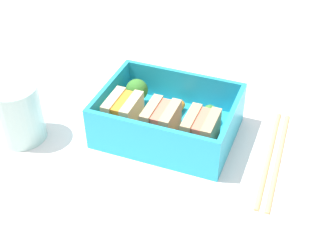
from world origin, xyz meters
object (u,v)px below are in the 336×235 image
at_px(chopstick_pair, 274,158).
at_px(sandwich_center_left, 161,123).
at_px(strawberry_far_left, 210,115).
at_px(drinking_glass, 18,113).
at_px(broccoli_floret, 137,91).
at_px(sandwich_left, 201,133).
at_px(sandwich_center, 123,114).
at_px(carrot_stick_far_left, 176,112).

bearing_deg(chopstick_pair, sandwich_center_left, 9.18).
relative_size(strawberry_far_left, drinking_glass, 0.38).
distance_m(broccoli_floret, drinking_glass, 0.16).
bearing_deg(sandwich_center_left, sandwich_left, 180.00).
distance_m(broccoli_floret, chopstick_pair, 0.20).
xyz_separation_m(sandwich_left, sandwich_center_left, (0.05, 0.00, 0.00)).
distance_m(sandwich_left, chopstick_pair, 0.10).
bearing_deg(sandwich_center_left, chopstick_pair, -170.82).
bearing_deg(broccoli_floret, sandwich_left, 154.23).
bearing_deg(sandwich_center, drinking_glass, 21.21).
distance_m(strawberry_far_left, chopstick_pair, 0.10).
bearing_deg(broccoli_floret, chopstick_pair, 171.62).
distance_m(sandwich_left, drinking_glass, 0.24).
height_order(sandwich_center_left, strawberry_far_left, sandwich_center_left).
xyz_separation_m(strawberry_far_left, carrot_stick_far_left, (0.05, 0.00, -0.01)).
xyz_separation_m(chopstick_pair, drinking_glass, (0.32, 0.07, 0.04)).
bearing_deg(sandwich_center, chopstick_pair, -173.26).
bearing_deg(sandwich_left, sandwich_center, 0.00).
bearing_deg(strawberry_far_left, drinking_glass, 24.11).
xyz_separation_m(sandwich_center, drinking_glass, (0.13, 0.05, 0.00)).
xyz_separation_m(sandwich_left, chopstick_pair, (-0.09, -0.02, -0.03)).
relative_size(sandwich_left, broccoli_floret, 1.17).
bearing_deg(sandwich_center_left, drinking_glass, 15.36).
bearing_deg(sandwich_left, chopstick_pair, -165.70).
bearing_deg(drinking_glass, strawberry_far_left, -155.89).
bearing_deg(broccoli_floret, sandwich_center, 94.17).
height_order(strawberry_far_left, chopstick_pair, strawberry_far_left).
bearing_deg(chopstick_pair, sandwich_left, 14.30).
xyz_separation_m(sandwich_left, sandwich_center, (0.10, 0.00, 0.00)).
xyz_separation_m(sandwich_center, strawberry_far_left, (-0.10, -0.05, -0.01)).
xyz_separation_m(sandwich_center_left, chopstick_pair, (-0.14, -0.02, -0.03)).
xyz_separation_m(sandwich_center_left, strawberry_far_left, (-0.05, -0.05, -0.01)).
bearing_deg(strawberry_far_left, sandwich_center, 27.57).
bearing_deg(sandwich_center_left, sandwich_center, 0.00).
bearing_deg(broccoli_floret, sandwich_center_left, 137.00).
bearing_deg(chopstick_pair, strawberry_far_left, -17.56).
bearing_deg(carrot_stick_far_left, strawberry_far_left, -175.90).
height_order(sandwich_left, broccoli_floret, sandwich_left).
relative_size(sandwich_center, drinking_glass, 0.63).
bearing_deg(sandwich_left, broccoli_floret, -25.77).
bearing_deg(broccoli_floret, drinking_glass, 39.58).
height_order(sandwich_left, carrot_stick_far_left, sandwich_left).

